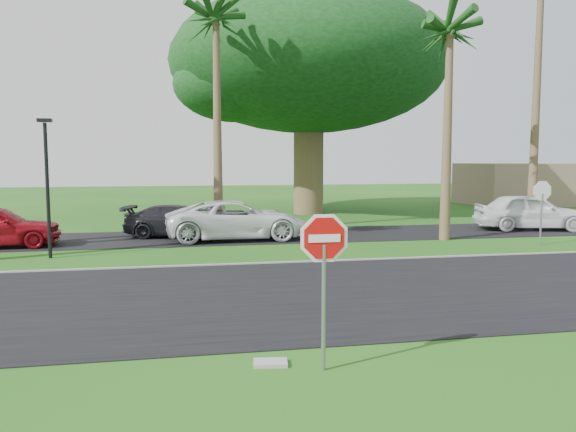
# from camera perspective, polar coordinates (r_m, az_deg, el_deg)

# --- Properties ---
(ground) EXTENTS (120.00, 120.00, 0.00)m
(ground) POSITION_cam_1_polar(r_m,az_deg,el_deg) (11.88, -2.46, -10.39)
(ground) COLOR #194F13
(ground) RESTS_ON ground
(road) EXTENTS (120.00, 8.00, 0.02)m
(road) POSITION_cam_1_polar(r_m,az_deg,el_deg) (13.79, -3.69, -8.06)
(road) COLOR black
(road) RESTS_ON ground
(parking_strip) EXTENTS (120.00, 5.00, 0.02)m
(parking_strip) POSITION_cam_1_polar(r_m,az_deg,el_deg) (24.07, -6.82, -2.13)
(parking_strip) COLOR black
(parking_strip) RESTS_ON ground
(curb) EXTENTS (120.00, 0.12, 0.06)m
(curb) POSITION_cam_1_polar(r_m,az_deg,el_deg) (17.72, -5.33, -4.90)
(curb) COLOR gray
(curb) RESTS_ON ground
(stop_sign_near) EXTENTS (1.05, 0.07, 2.62)m
(stop_sign_near) POSITION_cam_1_polar(r_m,az_deg,el_deg) (8.70, 3.67, -4.38)
(stop_sign_near) COLOR gray
(stop_sign_near) RESTS_ON ground
(stop_sign_far) EXTENTS (1.05, 0.07, 2.62)m
(stop_sign_far) POSITION_cam_1_polar(r_m,az_deg,el_deg) (23.68, 24.39, 1.56)
(stop_sign_far) COLOR gray
(stop_sign_far) RESTS_ON ground
(palm_center) EXTENTS (5.00, 5.00, 10.50)m
(palm_center) POSITION_cam_1_polar(r_m,az_deg,el_deg) (26.01, -7.32, 18.76)
(palm_center) COLOR brown
(palm_center) RESTS_ON ground
(palm_right_near) EXTENTS (5.00, 5.00, 9.50)m
(palm_right_near) POSITION_cam_1_polar(r_m,az_deg,el_deg) (24.30, 16.14, 17.16)
(palm_right_near) COLOR brown
(palm_right_near) RESTS_ON ground
(canopy_tree) EXTENTS (16.50, 16.50, 13.12)m
(canopy_tree) POSITION_cam_1_polar(r_m,az_deg,el_deg) (34.62, 2.14, 15.16)
(canopy_tree) COLOR brown
(canopy_tree) RESTS_ON ground
(streetlight_right) EXTENTS (0.45, 0.25, 4.64)m
(streetlight_right) POSITION_cam_1_polar(r_m,az_deg,el_deg) (20.27, -23.28, 3.46)
(streetlight_right) COLOR black
(streetlight_right) RESTS_ON ground
(building_far) EXTENTS (10.00, 6.00, 3.00)m
(building_far) POSITION_cam_1_polar(r_m,az_deg,el_deg) (45.30, 23.68, 3.02)
(building_far) COLOR gray
(building_far) RESTS_ON ground
(car_dark) EXTENTS (4.94, 2.84, 1.35)m
(car_dark) POSITION_cam_1_polar(r_m,az_deg,el_deg) (24.27, -10.97, -0.55)
(car_dark) COLOR black
(car_dark) RESTS_ON ground
(car_minivan) EXTENTS (5.83, 2.77, 1.61)m
(car_minivan) POSITION_cam_1_polar(r_m,az_deg,el_deg) (23.17, -5.22, -0.44)
(car_minivan) COLOR white
(car_minivan) RESTS_ON ground
(car_pickup) EXTENTS (5.30, 3.10, 1.70)m
(car_pickup) POSITION_cam_1_polar(r_m,az_deg,el_deg) (28.57, 23.38, 0.37)
(car_pickup) COLOR white
(car_pickup) RESTS_ON ground
(utility_slab) EXTENTS (0.59, 0.42, 0.06)m
(utility_slab) POSITION_cam_1_polar(r_m,az_deg,el_deg) (9.37, -1.81, -14.69)
(utility_slab) COLOR #989790
(utility_slab) RESTS_ON ground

